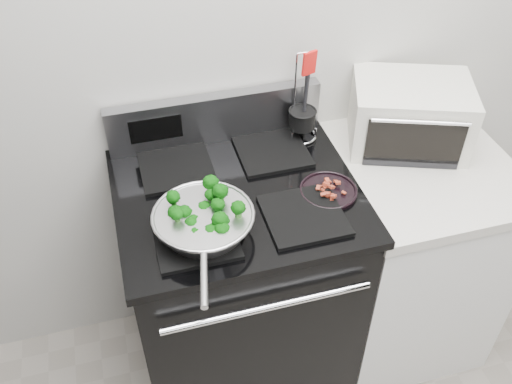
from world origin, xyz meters
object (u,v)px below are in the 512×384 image
object	(u,v)px
gas_range	(239,283)
utensil_holder	(302,123)
toaster_oven	(410,114)
skillet	(204,221)
bacon_plate	(329,188)

from	to	relation	value
gas_range	utensil_holder	size ratio (longest dim) A/B	3.26
utensil_holder	toaster_oven	world-z (taller)	utensil_holder
utensil_holder	toaster_oven	xyz separation A→B (m)	(0.37, -0.09, 0.02)
gas_range	toaster_oven	world-z (taller)	toaster_oven
utensil_holder	toaster_oven	bearing A→B (deg)	-30.53
skillet	bacon_plate	size ratio (longest dim) A/B	2.55
bacon_plate	toaster_oven	distance (m)	0.45
bacon_plate	utensil_holder	world-z (taller)	utensil_holder
skillet	toaster_oven	size ratio (longest dim) A/B	0.98
gas_range	utensil_holder	world-z (taller)	utensil_holder
skillet	utensil_holder	size ratio (longest dim) A/B	1.39
skillet	toaster_oven	distance (m)	0.87
gas_range	toaster_oven	xyz separation A→B (m)	(0.67, 0.14, 0.55)
skillet	utensil_holder	bearing A→B (deg)	52.42
bacon_plate	toaster_oven	world-z (taller)	toaster_oven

